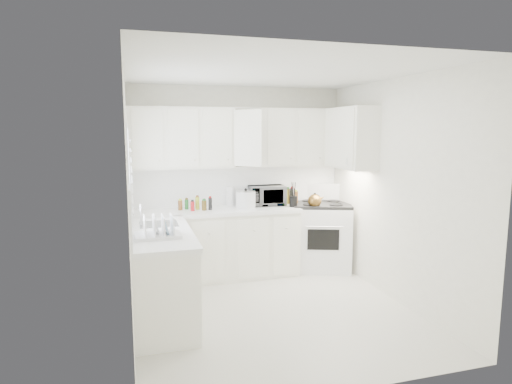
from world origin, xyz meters
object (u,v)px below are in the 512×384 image
object	(u,v)px
stove	(321,227)
microwave	(267,193)
rice_cooker	(246,198)
tea_kettle	(315,200)
utensil_crock	(293,194)
dish_rack	(157,225)

from	to	relation	value
stove	microwave	size ratio (longest dim) A/B	2.49
microwave	rice_cooker	bearing A→B (deg)	-156.34
stove	microwave	xyz separation A→B (m)	(-0.78, 0.16, 0.50)
stove	microwave	bearing A→B (deg)	-172.36
rice_cooker	tea_kettle	bearing A→B (deg)	-23.65
utensil_crock	rice_cooker	bearing A→B (deg)	171.16
rice_cooker	utensil_crock	distance (m)	0.66
tea_kettle	utensil_crock	xyz separation A→B (m)	(-0.28, 0.09, 0.08)
stove	dish_rack	size ratio (longest dim) A/B	2.78
tea_kettle	rice_cooker	xyz separation A→B (m)	(-0.94, 0.19, 0.04)
stove	tea_kettle	distance (m)	0.49
tea_kettle	microwave	bearing A→B (deg)	175.40
rice_cooker	dish_rack	bearing A→B (deg)	-145.65
stove	rice_cooker	xyz separation A→B (m)	(-1.12, 0.03, 0.47)
microwave	dish_rack	distance (m)	2.18
rice_cooker	utensil_crock	bearing A→B (deg)	-21.22
dish_rack	stove	bearing A→B (deg)	27.49
tea_kettle	rice_cooker	bearing A→B (deg)	-167.47
microwave	utensil_crock	bearing A→B (deg)	-34.93
microwave	utensil_crock	xyz separation A→B (m)	(0.31, -0.24, 0.01)
tea_kettle	microwave	xyz separation A→B (m)	(-0.60, 0.32, 0.07)
microwave	utensil_crock	world-z (taller)	utensil_crock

